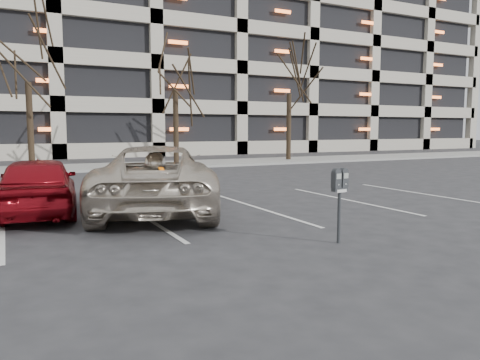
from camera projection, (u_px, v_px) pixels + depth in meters
ground at (253, 232)px, 8.76m from camera, size 140.00×140.00×0.00m
sidewalk at (99, 167)px, 22.97m from camera, size 80.00×4.00×0.12m
stall_lines at (146, 218)px, 10.18m from camera, size 16.90×5.20×0.00m
parking_garage at (194, 49)px, 43.16m from camera, size 52.00×20.00×19.00m
tree_b at (25, 27)px, 20.93m from camera, size 3.95×3.95×8.97m
tree_c at (175, 44)px, 24.07m from camera, size 3.83×3.83×8.70m
tree_d at (290, 52)px, 27.18m from camera, size 3.90×3.90×8.86m
parking_meter at (340, 187)px, 7.84m from camera, size 0.33×0.16×1.25m
suv_silver at (156, 179)px, 10.92m from camera, size 4.23×6.10×1.55m
car_red at (38, 185)px, 10.42m from camera, size 2.03×4.11×1.35m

